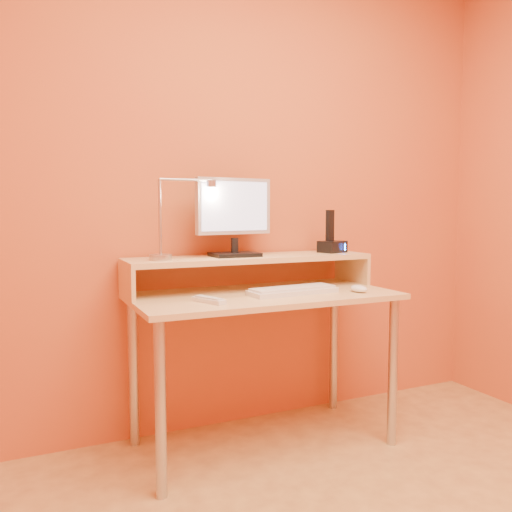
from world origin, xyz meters
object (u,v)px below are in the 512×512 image
monitor_panel (234,206)px  remote_control (209,300)px  phone_dock (332,247)px  mouse (359,289)px  keyboard (293,291)px  lamp_base (161,257)px

monitor_panel → remote_control: monitor_panel is taller
monitor_panel → remote_control: size_ratio=2.33×
phone_dock → mouse: (-0.05, -0.31, -0.17)m
keyboard → mouse: bearing=-21.0°
mouse → phone_dock: bearing=76.8°
lamp_base → mouse: size_ratio=1.00×
phone_dock → keyboard: 0.45m
mouse → remote_control: 0.72m
mouse → remote_control: mouse is taller
phone_dock → keyboard: bearing=-165.8°
mouse → keyboard: bearing=160.0°
monitor_panel → lamp_base: monitor_panel is taller
monitor_panel → lamp_base: bearing=178.7°
phone_dock → remote_control: 0.84m
lamp_base → remote_control: size_ratio=0.60×
phone_dock → mouse: 0.36m
monitor_panel → mouse: bearing=-40.7°
monitor_panel → mouse: size_ratio=3.88×
lamp_base → phone_dock: phone_dock is taller
monitor_panel → keyboard: bearing=-57.9°
monitor_panel → remote_control: bearing=-136.2°
lamp_base → remote_control: lamp_base is taller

